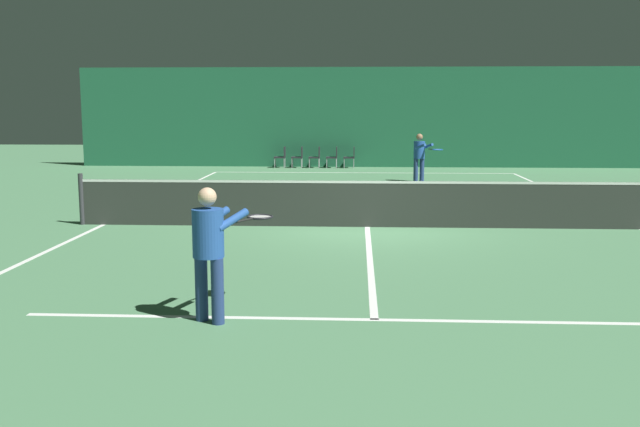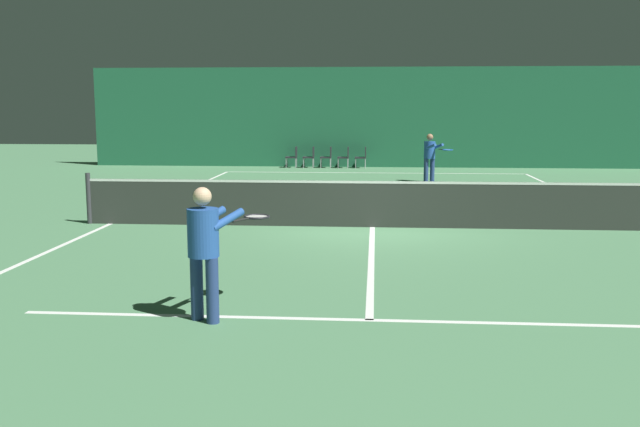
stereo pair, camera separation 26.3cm
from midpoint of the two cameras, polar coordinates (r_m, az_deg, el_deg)
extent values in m
plane|color=#4C7F56|center=(14.61, 3.29, -1.09)|extent=(60.00, 60.00, 0.00)
cube|color=#1E5B3D|center=(28.88, 3.21, 7.68)|extent=(23.00, 0.12, 3.98)
cube|color=white|center=(26.42, 3.18, 3.28)|extent=(11.00, 0.10, 0.00)
cube|color=white|center=(20.95, 3.22, 1.87)|extent=(8.25, 0.10, 0.00)
cube|color=white|center=(8.37, 3.47, -8.48)|extent=(8.25, 0.10, 0.00)
cube|color=white|center=(15.58, -17.38, -0.85)|extent=(0.10, 23.80, 0.00)
cube|color=white|center=(14.61, 3.29, -1.08)|extent=(0.10, 12.80, 0.00)
cube|color=#2D332D|center=(14.54, 3.31, 0.76)|extent=(11.90, 0.02, 0.95)
cube|color=white|center=(14.49, 3.32, 2.52)|extent=(11.90, 0.02, 0.05)
cylinder|color=#333338|center=(15.67, -19.01, 1.09)|extent=(0.10, 0.10, 1.07)
cylinder|color=navy|center=(8.38, -10.36, -5.90)|extent=(0.20, 0.20, 0.76)
cylinder|color=navy|center=(8.22, -9.11, -6.16)|extent=(0.20, 0.20, 0.76)
cylinder|color=#234C99|center=(8.16, -9.86, -1.56)|extent=(0.49, 0.49, 0.55)
sphere|color=#DBAD89|center=(8.09, -9.93, 1.33)|extent=(0.21, 0.21, 0.21)
cylinder|color=#234C99|center=(8.41, -9.44, -0.37)|extent=(0.34, 0.50, 0.22)
cylinder|color=#234C99|center=(8.23, -7.97, -0.54)|extent=(0.34, 0.50, 0.22)
cylinder|color=black|center=(8.63, -6.92, -0.54)|extent=(0.18, 0.28, 0.03)
torus|color=black|center=(8.86, -5.66, -0.28)|extent=(0.45, 0.45, 0.03)
cylinder|color=silver|center=(8.86, -5.66, -0.28)|extent=(0.38, 0.38, 0.00)
cylinder|color=navy|center=(23.45, 7.84, 3.46)|extent=(0.20, 0.20, 0.77)
cylinder|color=navy|center=(23.30, 7.35, 3.44)|extent=(0.20, 0.20, 0.77)
cylinder|color=#234C99|center=(23.33, 7.63, 5.07)|extent=(0.49, 0.49, 0.55)
sphere|color=#936B4C|center=(23.30, 7.65, 6.09)|extent=(0.21, 0.21, 0.21)
cylinder|color=#234C99|center=(23.20, 8.28, 5.35)|extent=(0.35, 0.50, 0.22)
cylinder|color=#234C99|center=(23.03, 7.71, 5.34)|extent=(0.35, 0.50, 0.22)
cylinder|color=black|center=(22.79, 8.59, 5.11)|extent=(0.18, 0.28, 0.03)
torus|color=#1951B2|center=(22.55, 9.05, 5.07)|extent=(0.45, 0.45, 0.03)
cylinder|color=silver|center=(22.55, 9.05, 5.07)|extent=(0.38, 0.38, 0.00)
cylinder|color=#99999E|center=(28.81, -3.84, 4.10)|extent=(0.03, 0.03, 0.39)
cylinder|color=#99999E|center=(28.43, -3.93, 4.04)|extent=(0.03, 0.03, 0.39)
cylinder|color=#99999E|center=(28.76, -3.08, 4.10)|extent=(0.03, 0.03, 0.39)
cylinder|color=#99999E|center=(28.39, -3.16, 4.04)|extent=(0.03, 0.03, 0.39)
cube|color=#232328|center=(28.58, -3.51, 4.51)|extent=(0.44, 0.44, 0.05)
cube|color=#232328|center=(28.54, -3.11, 4.96)|extent=(0.04, 0.44, 0.40)
cylinder|color=#99999E|center=(28.73, -2.46, 4.10)|extent=(0.03, 0.03, 0.39)
cylinder|color=#99999E|center=(28.36, -2.54, 4.04)|extent=(0.03, 0.03, 0.39)
cylinder|color=#99999E|center=(28.70, -1.71, 4.10)|extent=(0.03, 0.03, 0.39)
cylinder|color=#99999E|center=(28.32, -1.77, 4.04)|extent=(0.03, 0.03, 0.39)
cube|color=#232328|center=(28.51, -2.12, 4.51)|extent=(0.44, 0.44, 0.05)
cube|color=#232328|center=(28.48, -1.72, 4.96)|extent=(0.04, 0.44, 0.40)
cylinder|color=#99999E|center=(28.67, -1.08, 4.10)|extent=(0.03, 0.03, 0.39)
cylinder|color=#99999E|center=(28.30, -1.14, 4.04)|extent=(0.03, 0.03, 0.39)
cylinder|color=#99999E|center=(28.65, -0.32, 4.09)|extent=(0.03, 0.03, 0.39)
cylinder|color=#99999E|center=(28.27, -0.37, 4.03)|extent=(0.03, 0.03, 0.39)
cube|color=#232328|center=(28.46, -0.73, 4.51)|extent=(0.44, 0.44, 0.05)
cube|color=#232328|center=(28.43, -0.33, 4.96)|extent=(0.04, 0.44, 0.40)
cylinder|color=#99999E|center=(28.63, 0.30, 4.09)|extent=(0.03, 0.03, 0.39)
cylinder|color=#99999E|center=(28.26, 0.26, 4.03)|extent=(0.03, 0.03, 0.39)
cylinder|color=#99999E|center=(28.62, 1.06, 4.09)|extent=(0.03, 0.03, 0.39)
cylinder|color=#99999E|center=(28.24, 1.04, 4.03)|extent=(0.03, 0.03, 0.39)
cube|color=#232328|center=(28.42, 0.67, 4.50)|extent=(0.44, 0.44, 0.05)
cube|color=#232328|center=(28.40, 1.07, 4.95)|extent=(0.04, 0.44, 0.40)
cylinder|color=#99999E|center=(28.61, 1.69, 4.08)|extent=(0.03, 0.03, 0.39)
cylinder|color=#99999E|center=(28.23, 1.67, 4.02)|extent=(0.03, 0.03, 0.39)
cylinder|color=#99999E|center=(28.60, 2.45, 4.08)|extent=(0.03, 0.03, 0.39)
cylinder|color=#99999E|center=(28.22, 2.44, 4.02)|extent=(0.03, 0.03, 0.39)
cube|color=#232328|center=(28.40, 2.07, 4.49)|extent=(0.44, 0.44, 0.05)
cube|color=#232328|center=(28.38, 2.47, 4.94)|extent=(0.04, 0.44, 0.40)
camera|label=1|loc=(0.13, -90.72, -0.11)|focal=40.00mm
camera|label=2|loc=(0.13, 89.28, 0.11)|focal=40.00mm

